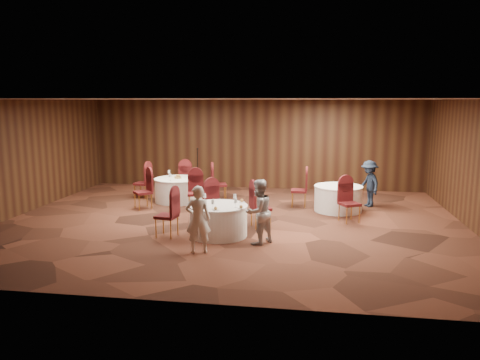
# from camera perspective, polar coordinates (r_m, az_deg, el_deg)

# --- Properties ---
(ground) EXTENTS (12.00, 12.00, 0.00)m
(ground) POSITION_cam_1_polar(r_m,az_deg,el_deg) (12.37, -1.06, -5.16)
(ground) COLOR black
(ground) RESTS_ON ground
(room_shell) EXTENTS (12.00, 12.00, 12.00)m
(room_shell) POSITION_cam_1_polar(r_m,az_deg,el_deg) (12.02, -1.09, 3.93)
(room_shell) COLOR silver
(room_shell) RESTS_ON ground
(table_main) EXTENTS (1.38, 1.38, 0.74)m
(table_main) POSITION_cam_1_polar(r_m,az_deg,el_deg) (11.09, -2.63, -4.92)
(table_main) COLOR white
(table_main) RESTS_ON ground
(table_left) EXTENTS (1.49, 1.49, 0.74)m
(table_left) POSITION_cam_1_polar(r_m,az_deg,el_deg) (14.94, -7.55, -1.18)
(table_left) COLOR white
(table_left) RESTS_ON ground
(table_right) EXTENTS (1.38, 1.38, 0.74)m
(table_right) POSITION_cam_1_polar(r_m,az_deg,el_deg) (13.82, 11.87, -2.19)
(table_right) COLOR white
(table_right) RESTS_ON ground
(chairs_main) EXTENTS (2.74, 2.07, 1.00)m
(chairs_main) POSITION_cam_1_polar(r_m,az_deg,el_deg) (11.70, -3.37, -3.52)
(chairs_main) COLOR #420D15
(chairs_main) RESTS_ON ground
(chairs_left) EXTENTS (3.15, 2.98, 1.00)m
(chairs_left) POSITION_cam_1_polar(r_m,az_deg,el_deg) (14.86, -7.60, -0.75)
(chairs_left) COLOR #420D15
(chairs_left) RESTS_ON ground
(chairs_right) EXTENTS (1.98, 2.23, 1.00)m
(chairs_right) POSITION_cam_1_polar(r_m,az_deg,el_deg) (13.36, 10.02, -1.99)
(chairs_right) COLOR #420D15
(chairs_right) RESTS_ON ground
(tabletop_main) EXTENTS (1.08, 1.05, 0.22)m
(tabletop_main) POSITION_cam_1_polar(r_m,az_deg,el_deg) (10.87, -1.92, -2.68)
(tabletop_main) COLOR silver
(tabletop_main) RESTS_ON table_main
(tabletop_left) EXTENTS (0.88, 0.83, 0.22)m
(tabletop_left) POSITION_cam_1_polar(r_m,az_deg,el_deg) (14.86, -7.61, 0.51)
(tabletop_left) COLOR silver
(tabletop_left) RESTS_ON table_left
(tabletop_right) EXTENTS (0.08, 0.08, 0.22)m
(tabletop_right) POSITION_cam_1_polar(r_m,az_deg,el_deg) (13.47, 13.01, -0.27)
(tabletop_right) COLOR silver
(tabletop_right) RESTS_ON table_right
(mic_stand) EXTENTS (0.24, 0.24, 1.53)m
(mic_stand) POSITION_cam_1_polar(r_m,az_deg,el_deg) (16.42, -5.17, 0.09)
(mic_stand) COLOR black
(mic_stand) RESTS_ON ground
(woman_a) EXTENTS (0.58, 0.45, 1.44)m
(woman_a) POSITION_cam_1_polar(r_m,az_deg,el_deg) (9.83, -5.14, -4.80)
(woman_a) COLOR silver
(woman_a) RESTS_ON ground
(woman_b) EXTENTS (0.88, 0.90, 1.46)m
(woman_b) POSITION_cam_1_polar(r_m,az_deg,el_deg) (10.40, 2.27, -3.89)
(woman_b) COLOR #B3B4B8
(woman_b) RESTS_ON ground
(man_c) EXTENTS (0.84, 1.03, 1.40)m
(man_c) POSITION_cam_1_polar(r_m,az_deg,el_deg) (14.57, 15.47, -0.43)
(man_c) COLOR #162032
(man_c) RESTS_ON ground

